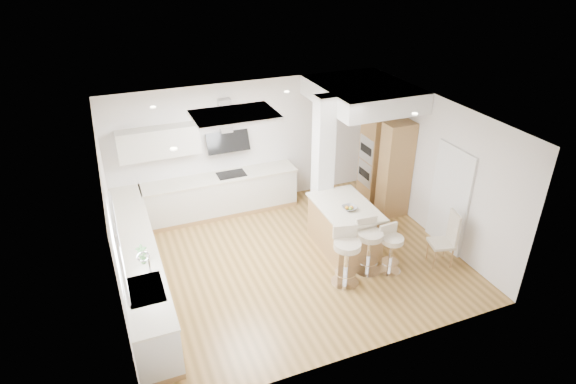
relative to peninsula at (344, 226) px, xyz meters
name	(u,v)px	position (x,y,z in m)	size (l,w,h in m)	color
ground	(292,260)	(-1.11, -0.05, -0.46)	(6.00, 6.00, 0.00)	#A1763B
ceiling	(292,260)	(-1.11, -0.05, -0.46)	(6.00, 5.00, 0.02)	white
wall_back	(248,144)	(-1.11, 2.45, 0.94)	(6.00, 0.04, 2.80)	silver
wall_left	(113,230)	(-4.11, -0.05, 0.94)	(0.04, 5.00, 2.80)	silver
wall_right	(434,168)	(1.89, -0.05, 0.94)	(0.04, 5.00, 2.80)	silver
skylight	(235,115)	(-1.90, 0.55, 2.31)	(4.10, 2.10, 0.06)	white
window_left	(117,244)	(-4.06, -0.95, 1.23)	(0.06, 1.28, 1.07)	silver
doorway_right	(449,200)	(1.86, -0.65, 0.54)	(0.05, 1.00, 2.10)	#443C35
counter_left	(140,266)	(-3.81, 0.18, -0.01)	(0.63, 4.50, 1.35)	#A97E48
counter_back	(213,186)	(-2.02, 2.17, 0.23)	(3.62, 0.63, 2.50)	#A97E48
pillar	(323,165)	(-0.06, 0.90, 0.94)	(0.35, 0.35, 2.80)	white
soffit	(362,94)	(0.99, 1.35, 2.14)	(1.78, 2.20, 0.40)	white
oven_column	(384,162)	(1.57, 1.17, 0.59)	(0.63, 1.21, 2.10)	#A97E48
peninsula	(344,226)	(0.00, 0.00, 0.00)	(1.03, 1.53, 0.99)	#A97E48
bar_stool_a	(346,254)	(-0.50, -1.01, 0.15)	(0.59, 0.59, 1.09)	white
bar_stool_b	(369,243)	(0.04, -0.85, 0.13)	(0.49, 0.49, 1.05)	white
bar_stool_c	(391,247)	(0.41, -1.00, 0.05)	(0.44, 0.44, 0.92)	white
dining_chair	(447,237)	(1.49, -1.17, 0.10)	(0.50, 0.50, 1.06)	beige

